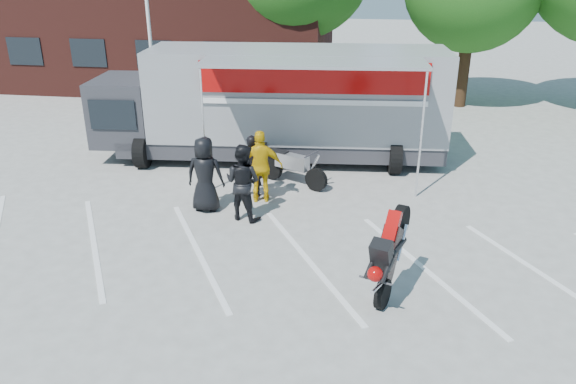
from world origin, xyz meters
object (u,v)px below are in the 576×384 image
(spectator_leather_a, at_px, (205,174))
(spectator_leather_c, at_px, (243,182))
(transporter_truck, at_px, (281,159))
(spectator_hivis, at_px, (261,167))
(stunt_bike_rider, at_px, (393,290))
(spectator_leather_b, at_px, (252,166))
(parked_motorcycle, at_px, (294,185))

(spectator_leather_a, xyz_separation_m, spectator_leather_c, (1.02, -0.33, -0.01))
(transporter_truck, xyz_separation_m, spectator_hivis, (0.03, -3.30, 0.95))
(stunt_bike_rider, height_order, spectator_leather_b, spectator_leather_b)
(spectator_leather_b, height_order, spectator_hivis, spectator_hivis)
(parked_motorcycle, height_order, spectator_leather_b, spectator_leather_b)
(spectator_leather_a, distance_m, spectator_leather_b, 1.43)
(transporter_truck, bearing_deg, spectator_leather_b, -100.09)
(transporter_truck, bearing_deg, parked_motorcycle, -76.31)
(spectator_leather_a, relative_size, spectator_leather_b, 1.14)
(stunt_bike_rider, distance_m, spectator_leather_c, 4.56)
(spectator_leather_b, bearing_deg, transporter_truck, -95.57)
(stunt_bike_rider, distance_m, spectator_leather_a, 5.57)
(stunt_bike_rider, height_order, spectator_leather_c, spectator_leather_c)
(parked_motorcycle, xyz_separation_m, spectator_hivis, (-0.67, -1.22, 0.95))
(spectator_leather_b, bearing_deg, stunt_bike_rider, 131.06)
(spectator_leather_b, relative_size, spectator_leather_c, 0.89)
(spectator_leather_c, xyz_separation_m, spectator_hivis, (0.23, 1.09, 0.01))
(transporter_truck, height_order, spectator_leather_c, spectator_leather_c)
(parked_motorcycle, relative_size, spectator_leather_a, 1.14)
(transporter_truck, height_order, spectator_leather_b, transporter_truck)
(parked_motorcycle, bearing_deg, spectator_leather_b, 159.18)
(spectator_hivis, bearing_deg, spectator_leather_b, -56.56)
(spectator_leather_c, distance_m, spectator_hivis, 1.11)
(spectator_leather_c, bearing_deg, spectator_hivis, -84.19)
(spectator_leather_a, bearing_deg, spectator_hivis, -150.01)
(transporter_truck, height_order, spectator_leather_a, spectator_leather_a)
(parked_motorcycle, xyz_separation_m, spectator_leather_c, (-0.90, -2.31, 0.94))
(parked_motorcycle, height_order, stunt_bike_rider, stunt_bike_rider)
(spectator_leather_c, relative_size, spectator_hivis, 0.99)
(parked_motorcycle, xyz_separation_m, spectator_leather_a, (-1.92, -1.98, 0.95))
(spectator_leather_b, bearing_deg, spectator_leather_c, 92.88)
(spectator_leather_b, bearing_deg, spectator_hivis, 134.12)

